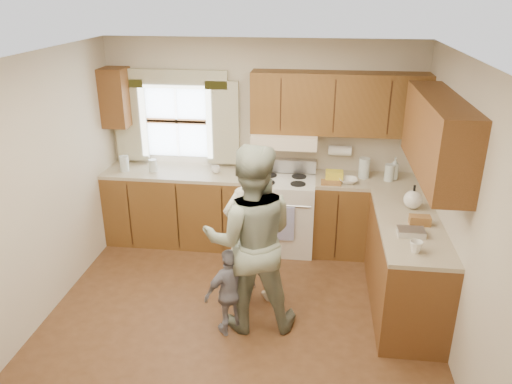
# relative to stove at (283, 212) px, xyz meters

# --- Properties ---
(room) EXTENTS (3.80, 3.80, 3.80)m
(room) POSITION_rel_stove_xyz_m (-0.30, -1.44, 0.78)
(room) COLOR #4C2D17
(room) RESTS_ON ground
(kitchen_fixtures) EXTENTS (3.80, 2.25, 2.15)m
(kitchen_fixtures) POSITION_rel_stove_xyz_m (0.31, -0.36, 0.37)
(kitchen_fixtures) COLOR #492A0F
(kitchen_fixtures) RESTS_ON ground
(stove) EXTENTS (0.76, 0.67, 1.07)m
(stove) POSITION_rel_stove_xyz_m (0.00, 0.00, 0.00)
(stove) COLOR silver
(stove) RESTS_ON ground
(woman_left) EXTENTS (0.70, 0.61, 1.61)m
(woman_left) POSITION_rel_stove_xyz_m (-0.21, -1.22, 0.34)
(woman_left) COLOR silver
(woman_left) RESTS_ON ground
(woman_right) EXTENTS (0.97, 0.81, 1.81)m
(woman_right) POSITION_rel_stove_xyz_m (-0.18, -1.57, 0.44)
(woman_right) COLOR #29452D
(woman_right) RESTS_ON ground
(child) EXTENTS (0.54, 0.47, 0.87)m
(child) POSITION_rel_stove_xyz_m (-0.35, -1.74, -0.03)
(child) COLOR gray
(child) RESTS_ON ground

